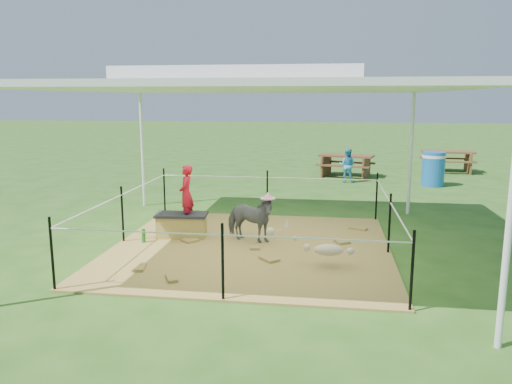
# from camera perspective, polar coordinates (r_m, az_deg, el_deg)

# --- Properties ---
(ground) EXTENTS (90.00, 90.00, 0.00)m
(ground) POSITION_cam_1_polar(r_m,az_deg,el_deg) (8.45, -0.59, -6.42)
(ground) COLOR #2D5919
(ground) RESTS_ON ground
(hay_patch) EXTENTS (4.60, 4.60, 0.03)m
(hay_patch) POSITION_cam_1_polar(r_m,az_deg,el_deg) (8.45, -0.59, -6.33)
(hay_patch) COLOR brown
(hay_patch) RESTS_ON ground
(canopy_tent) EXTENTS (6.30, 6.30, 2.90)m
(canopy_tent) POSITION_cam_1_polar(r_m,az_deg,el_deg) (8.08, -0.63, 12.15)
(canopy_tent) COLOR silver
(canopy_tent) RESTS_ON ground
(rope_fence) EXTENTS (4.54, 4.54, 1.00)m
(rope_fence) POSITION_cam_1_polar(r_m,az_deg,el_deg) (8.28, -0.60, -2.17)
(rope_fence) COLOR black
(rope_fence) RESTS_ON ground
(straw_bale) EXTENTS (0.89, 0.50, 0.38)m
(straw_bale) POSITION_cam_1_polar(r_m,az_deg,el_deg) (9.08, -8.48, -3.90)
(straw_bale) COLOR olive
(straw_bale) RESTS_ON hay_patch
(dark_cloth) EXTENTS (0.95, 0.55, 0.05)m
(dark_cloth) POSITION_cam_1_polar(r_m,az_deg,el_deg) (9.03, -8.52, -2.59)
(dark_cloth) COLOR black
(dark_cloth) RESTS_ON straw_bale
(woman) EXTENTS (0.28, 0.39, 1.02)m
(woman) POSITION_cam_1_polar(r_m,az_deg,el_deg) (8.90, -7.99, 0.44)
(woman) COLOR red
(woman) RESTS_ON straw_bale
(green_bottle) EXTENTS (0.07, 0.07, 0.24)m
(green_bottle) POSITION_cam_1_polar(r_m,az_deg,el_deg) (8.86, -12.73, -4.88)
(green_bottle) COLOR #1A7319
(green_bottle) RESTS_ON hay_patch
(pony) EXTENTS (1.04, 0.72, 0.80)m
(pony) POSITION_cam_1_polar(r_m,az_deg,el_deg) (8.62, -0.76, -3.09)
(pony) COLOR #4E4E53
(pony) RESTS_ON hay_patch
(pink_hat) EXTENTS (0.25, 0.25, 0.12)m
(pink_hat) POSITION_cam_1_polar(r_m,az_deg,el_deg) (8.52, -0.77, -0.09)
(pink_hat) COLOR #FF93C7
(pink_hat) RESTS_ON pony
(foal) EXTENTS (1.06, 0.63, 0.57)m
(foal) POSITION_cam_1_polar(r_m,az_deg,el_deg) (7.47, 8.31, -6.32)
(foal) COLOR #C7B192
(foal) RESTS_ON hay_patch
(trash_barrel) EXTENTS (0.77, 0.77, 0.98)m
(trash_barrel) POSITION_cam_1_polar(r_m,az_deg,el_deg) (15.14, 19.60, 2.49)
(trash_barrel) COLOR #1762B3
(trash_barrel) RESTS_ON ground
(picnic_table_near) EXTENTS (1.93, 1.59, 0.70)m
(picnic_table_near) POSITION_cam_1_polar(r_m,az_deg,el_deg) (16.29, 10.25, 2.98)
(picnic_table_near) COLOR #51301C
(picnic_table_near) RESTS_ON ground
(picnic_table_far) EXTENTS (1.83, 1.40, 0.72)m
(picnic_table_far) POSITION_cam_1_polar(r_m,az_deg,el_deg) (18.23, 21.00, 3.28)
(picnic_table_far) COLOR brown
(picnic_table_far) RESTS_ON ground
(distant_person) EXTENTS (0.56, 0.47, 1.01)m
(distant_person) POSITION_cam_1_polar(r_m,az_deg,el_deg) (15.15, 10.37, 3.01)
(distant_person) COLOR #3798D1
(distant_person) RESTS_ON ground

